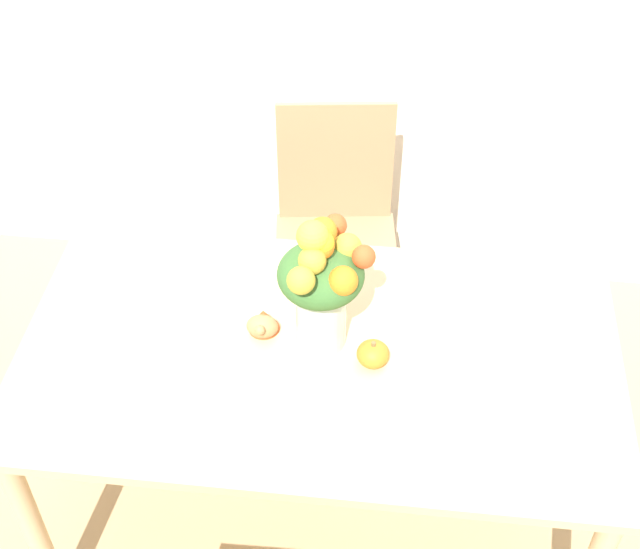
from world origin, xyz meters
The scene contains 6 objects.
ground_plane centered at (0.00, 0.00, 0.00)m, with size 12.00×12.00×0.00m, color tan.
dining_table centered at (0.00, 0.00, 0.68)m, with size 1.57×0.87×0.78m.
flower_vase centered at (0.00, 0.05, 0.98)m, with size 0.24×0.30×0.41m.
pumpkin centered at (0.14, -0.02, 0.81)m, with size 0.08×0.08×0.08m.
turkey_figurine centered at (-0.16, 0.06, 0.81)m, with size 0.08×0.11×0.07m.
dining_chair_near_window centered at (-0.03, 0.81, 0.49)m, with size 0.47×0.47×0.94m.
Camera 1 is at (0.18, -1.53, 2.53)m, focal length 50.00 mm.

